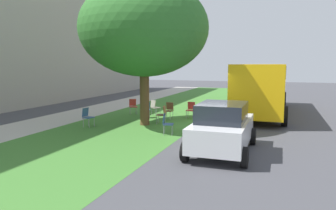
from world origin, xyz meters
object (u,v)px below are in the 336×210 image
Objects in this scene: chair_4 at (191,109)px; parked_car at (222,127)px; chair_0 at (133,105)px; chair_7 at (146,108)px; chair_1 at (167,122)px; chair_2 at (162,113)px; chair_3 at (169,109)px; chair_6 at (155,106)px; street_tree at (144,29)px; chair_5 at (87,116)px; school_bus at (262,83)px.

parked_car is at bearing -155.78° from chair_4.
parked_car reaches higher than chair_4.
chair_0 is 0.24× the size of parked_car.
chair_0 is at bearing 51.96° from chair_7.
parked_car reaches higher than chair_1.
chair_2 and chair_4 have the same top height.
chair_1 and chair_4 have the same top height.
chair_3 is 1.27m from chair_7.
chair_4 is at bearing -72.98° from chair_7.
chair_0 is 1.39m from chair_6.
chair_3 is (1.94, -0.55, -3.98)m from street_tree.
chair_6 is at bearing -23.18° from chair_5.
chair_1 is (-1.68, -1.71, -3.98)m from street_tree.
chair_1 is at bearing -145.43° from chair_7.
school_bus reaches higher than chair_1.
parked_car is (-6.33, -4.92, 0.32)m from chair_6.
chair_1 is at bearing 54.02° from parked_car.
chair_7 is 7.11m from school_bus.
chair_7 is (-0.70, 2.29, 0.00)m from chair_4.
school_bus is (5.27, -4.34, 1.24)m from chair_2.
chair_3 is 6.71m from parked_car.
chair_5 is at bearing 121.87° from chair_2.
street_tree is 4.08m from chair_2.
street_tree is 6.72m from parked_car.
chair_4 is 0.24× the size of parked_car.
chair_2 is 1.00× the size of chair_3.
chair_2 is (2.24, 1.01, 0.00)m from chair_1.
chair_5 is at bearing 153.01° from chair_7.
chair_7 is at bearing -128.04° from chair_0.
street_tree reaches higher than school_bus.
chair_2 is at bearing -173.77° from chair_3.
school_bus is (9.41, -0.70, 0.92)m from parked_car.
parked_car is (-5.53, -3.79, 0.32)m from chair_3.
chair_2 is at bearing 41.26° from parked_car.
chair_5 is 1.00× the size of chair_7.
chair_5 is 7.04m from parked_car.
chair_7 is (3.15, -1.61, 0.00)m from chair_5.
chair_2 is 1.00× the size of chair_6.
chair_4 is (-0.28, -3.55, 0.00)m from chair_0.
chair_1 and chair_6 have the same top height.
chair_1 and chair_2 have the same top height.
chair_1 is 1.00× the size of chair_2.
chair_0 is 2.66m from chair_3.
chair_3 and chair_6 have the same top height.
chair_5 is at bearing 84.87° from chair_1.
chair_1 is at bearing -178.28° from chair_4.
chair_5 is 3.54m from chair_7.
school_bus reaches higher than chair_7.
chair_0 is 1.00× the size of chair_2.
chair_3 is at bearing -109.12° from chair_0.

